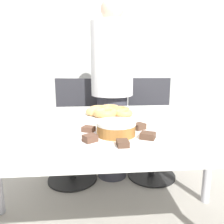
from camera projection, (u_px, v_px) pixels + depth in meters
name	position (u px, v px, depth m)	size (l,w,h in m)	color
wall_back	(100.00, 39.00, 2.46)	(8.00, 0.05, 2.60)	beige
table	(111.00, 140.00, 1.08)	(1.61, 0.90, 0.74)	silver
person_standing	(112.00, 89.00, 1.89)	(0.36, 0.36, 1.55)	#383842
office_chair_left	(73.00, 132.00, 1.95)	(0.53, 0.53, 0.90)	black
office_chair_right	(151.00, 130.00, 2.02)	(0.45, 0.45, 0.90)	black
plate_cake	(117.00, 136.00, 0.86)	(0.34, 0.34, 0.01)	white
plate_donuts	(109.00, 114.00, 1.23)	(0.32, 0.32, 0.01)	white
frosted_cake	(117.00, 128.00, 0.85)	(0.15, 0.15, 0.05)	#9E662D
lamington_0	(89.00, 129.00, 0.90)	(0.06, 0.06, 0.02)	brown
lamington_1	(90.00, 138.00, 0.78)	(0.06, 0.06, 0.03)	brown
lamington_2	(123.00, 143.00, 0.73)	(0.04, 0.05, 0.02)	#513828
lamington_3	(148.00, 136.00, 0.81)	(0.07, 0.06, 0.02)	#513828
lamington_4	(139.00, 126.00, 0.93)	(0.06, 0.06, 0.03)	#513828
lamington_5	(112.00, 123.00, 0.97)	(0.05, 0.06, 0.03)	brown
donut_0	(109.00, 111.00, 1.23)	(0.11, 0.11, 0.03)	#C68447
donut_1	(123.00, 113.00, 1.18)	(0.10, 0.10, 0.03)	tan
donut_2	(121.00, 110.00, 1.25)	(0.10, 0.10, 0.03)	#C68447
donut_3	(110.00, 108.00, 1.30)	(0.12, 0.12, 0.03)	tan
donut_4	(100.00, 109.00, 1.27)	(0.12, 0.12, 0.03)	tan
donut_5	(96.00, 111.00, 1.20)	(0.11, 0.11, 0.04)	#E5AD66
donut_6	(105.00, 113.00, 1.16)	(0.13, 0.13, 0.04)	tan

